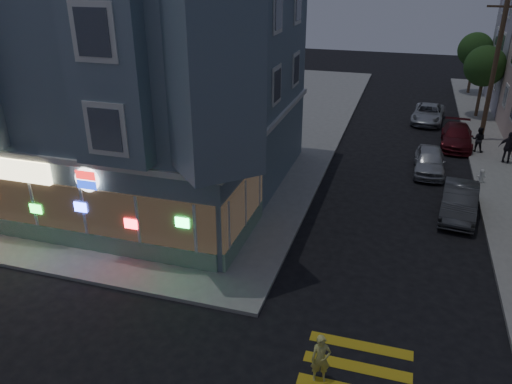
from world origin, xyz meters
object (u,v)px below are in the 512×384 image
at_px(pedestrian_b, 509,148).
at_px(parked_car_d, 428,114).
at_px(street_tree_near, 485,66).
at_px(running_child, 321,359).
at_px(traffic_signal, 210,189).
at_px(fire_hydrant, 482,175).
at_px(parked_car_b, 459,201).
at_px(parked_car_c, 457,136).
at_px(parked_car_a, 429,161).
at_px(street_tree_far, 475,50).
at_px(utility_pole, 494,69).
at_px(pedestrian_a, 478,139).

xyz_separation_m(pedestrian_b, parked_car_d, (-4.40, 7.85, -0.44)).
distance_m(street_tree_near, running_child, 31.00).
relative_size(traffic_signal, fire_hydrant, 6.00).
distance_m(running_child, parked_car_b, 12.90).
bearing_deg(parked_car_c, parked_car_b, -89.79).
relative_size(parked_car_a, parked_car_b, 0.93).
bearing_deg(street_tree_far, utility_pole, -90.82).
relative_size(street_tree_near, fire_hydrant, 7.10).
bearing_deg(utility_pole, traffic_signal, -121.61).
bearing_deg(pedestrian_b, utility_pole, -61.72).
bearing_deg(street_tree_far, parked_car_a, -99.83).
xyz_separation_m(pedestrian_b, parked_car_c, (-2.66, 2.65, -0.41)).
height_order(pedestrian_b, parked_car_d, pedestrian_b).
height_order(street_tree_near, fire_hydrant, street_tree_near).
bearing_deg(parked_car_a, parked_car_d, 90.18).
xyz_separation_m(utility_pole, street_tree_near, (0.20, 6.00, -0.86)).
distance_m(parked_car_a, parked_car_d, 10.40).
bearing_deg(running_child, utility_pole, 57.58).
bearing_deg(pedestrian_a, parked_car_d, -50.99).
bearing_deg(pedestrian_b, running_child, 84.32).
height_order(pedestrian_b, parked_car_a, pedestrian_b).
relative_size(street_tree_far, pedestrian_a, 3.38).
distance_m(street_tree_far, pedestrian_a, 16.92).
bearing_deg(street_tree_far, parked_car_c, -96.81).
bearing_deg(street_tree_near, utility_pole, -91.91).
bearing_deg(pedestrian_a, parked_car_a, 68.86).
xyz_separation_m(utility_pole, fire_hydrant, (-0.70, -7.78, -4.25)).
xyz_separation_m(parked_car_d, fire_hydrant, (2.70, -11.41, -0.11)).
height_order(pedestrian_b, parked_car_b, pedestrian_b).
bearing_deg(running_child, fire_hydrant, 53.13).
height_order(traffic_signal, fire_hydrant, traffic_signal).
bearing_deg(pedestrian_a, traffic_signal, 69.69).
distance_m(street_tree_near, pedestrian_a, 9.17).
relative_size(street_tree_near, pedestrian_b, 2.82).
distance_m(running_child, traffic_signal, 7.65).
bearing_deg(parked_car_b, traffic_signal, -137.62).
bearing_deg(parked_car_c, parked_car_d, 111.13).
relative_size(street_tree_far, pedestrian_b, 2.82).
bearing_deg(parked_car_c, traffic_signal, -117.30).
relative_size(parked_car_b, traffic_signal, 0.99).
bearing_deg(fire_hydrant, parked_car_b, -108.48).
height_order(street_tree_far, parked_car_b, street_tree_far).
bearing_deg(traffic_signal, utility_pole, 35.51).
height_order(parked_car_c, fire_hydrant, parked_car_c).
bearing_deg(running_child, street_tree_near, 60.12).
height_order(parked_car_a, parked_car_b, parked_car_b).
distance_m(pedestrian_b, parked_car_c, 3.78).
height_order(utility_pole, fire_hydrant, utility_pole).
xyz_separation_m(pedestrian_b, fire_hydrant, (-1.70, -3.56, -0.55)).
xyz_separation_m(street_tree_near, pedestrian_b, (0.80, -10.22, -2.84)).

